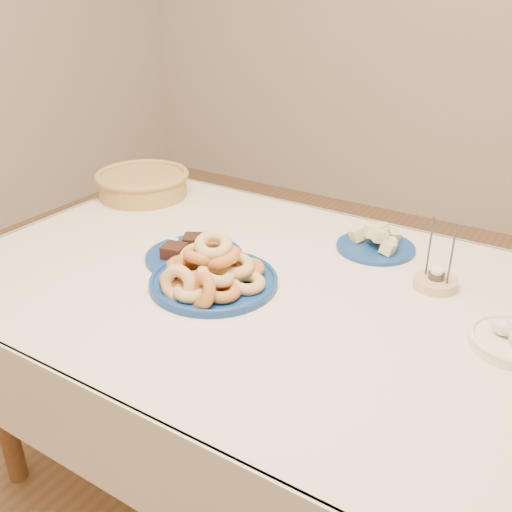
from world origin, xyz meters
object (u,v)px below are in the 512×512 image
at_px(dining_table, 266,317).
at_px(brownie_plate, 195,254).
at_px(wicker_basket, 143,183).
at_px(candle_holder, 436,281).
at_px(donut_platter, 212,273).
at_px(melon_plate, 377,241).

height_order(dining_table, brownie_plate, brownie_plate).
xyz_separation_m(brownie_plate, wicker_basket, (-0.48, 0.31, 0.03)).
relative_size(dining_table, candle_holder, 9.15).
distance_m(dining_table, donut_platter, 0.20).
distance_m(donut_platter, brownie_plate, 0.17).
relative_size(brownie_plate, candle_holder, 1.72).
bearing_deg(brownie_plate, melon_plate, 39.59).
xyz_separation_m(donut_platter, brownie_plate, (-0.14, 0.10, -0.02)).
height_order(dining_table, donut_platter, donut_platter).
xyz_separation_m(melon_plate, candle_holder, (0.22, -0.14, -0.01)).
bearing_deg(dining_table, donut_platter, -140.54).
distance_m(brownie_plate, candle_holder, 0.66).
bearing_deg(wicker_basket, dining_table, -23.88).
bearing_deg(donut_platter, melon_plate, 57.96).
bearing_deg(dining_table, wicker_basket, 156.12).
relative_size(donut_platter, melon_plate, 1.19).
bearing_deg(candle_holder, melon_plate, 147.47).
distance_m(melon_plate, candle_holder, 0.26).
xyz_separation_m(dining_table, candle_holder, (0.38, 0.21, 0.12)).
distance_m(donut_platter, candle_holder, 0.58).
xyz_separation_m(melon_plate, brownie_plate, (-0.41, -0.34, -0.01)).
relative_size(donut_platter, wicker_basket, 0.82).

